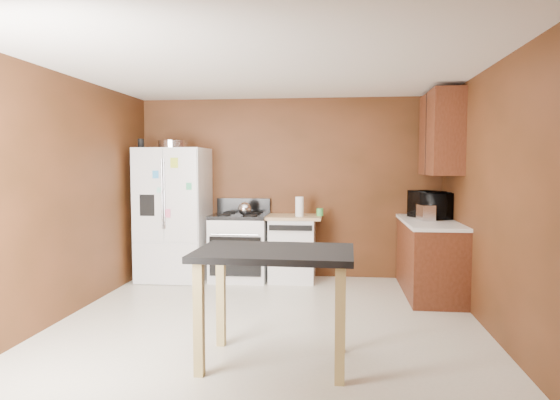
% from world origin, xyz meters
% --- Properties ---
extents(floor, '(4.50, 4.50, 0.00)m').
position_xyz_m(floor, '(0.00, 0.00, 0.00)').
color(floor, beige).
rests_on(floor, ground).
extents(ceiling, '(4.50, 4.50, 0.00)m').
position_xyz_m(ceiling, '(0.00, 0.00, 2.50)').
color(ceiling, white).
rests_on(ceiling, ground).
extents(wall_back, '(4.20, 0.00, 4.20)m').
position_xyz_m(wall_back, '(0.00, 2.25, 1.25)').
color(wall_back, '#5F3019').
rests_on(wall_back, ground).
extents(wall_front, '(4.20, 0.00, 4.20)m').
position_xyz_m(wall_front, '(0.00, -2.25, 1.25)').
color(wall_front, '#5F3019').
rests_on(wall_front, ground).
extents(wall_left, '(0.00, 4.50, 4.50)m').
position_xyz_m(wall_left, '(-2.10, 0.00, 1.25)').
color(wall_left, '#5F3019').
rests_on(wall_left, ground).
extents(wall_right, '(0.00, 4.50, 4.50)m').
position_xyz_m(wall_right, '(2.10, 0.00, 1.25)').
color(wall_right, '#5F3019').
rests_on(wall_right, ground).
extents(roasting_pan, '(0.40, 0.40, 0.10)m').
position_xyz_m(roasting_pan, '(-1.54, 1.84, 1.85)').
color(roasting_pan, silver).
rests_on(roasting_pan, refrigerator).
extents(pen_cup, '(0.08, 0.08, 0.12)m').
position_xyz_m(pen_cup, '(-1.95, 1.76, 1.86)').
color(pen_cup, black).
rests_on(pen_cup, refrigerator).
extents(kettle, '(0.17, 0.17, 0.17)m').
position_xyz_m(kettle, '(-0.55, 1.80, 0.99)').
color(kettle, silver).
rests_on(kettle, gas_range).
extents(paper_towel, '(0.14, 0.14, 0.26)m').
position_xyz_m(paper_towel, '(0.18, 1.85, 1.02)').
color(paper_towel, white).
rests_on(paper_towel, dishwasher).
extents(green_canister, '(0.10, 0.10, 0.10)m').
position_xyz_m(green_canister, '(0.45, 1.96, 0.94)').
color(green_canister, green).
rests_on(green_canister, dishwasher).
extents(toaster, '(0.20, 0.28, 0.19)m').
position_xyz_m(toaster, '(1.75, 1.46, 0.99)').
color(toaster, silver).
rests_on(toaster, right_cabinets).
extents(microwave, '(0.58, 0.67, 0.31)m').
position_xyz_m(microwave, '(1.84, 1.73, 1.05)').
color(microwave, black).
rests_on(microwave, right_cabinets).
extents(refrigerator, '(0.90, 0.80, 1.80)m').
position_xyz_m(refrigerator, '(-1.55, 1.86, 0.90)').
color(refrigerator, white).
rests_on(refrigerator, ground).
extents(gas_range, '(0.76, 0.68, 1.10)m').
position_xyz_m(gas_range, '(-0.64, 1.92, 0.46)').
color(gas_range, white).
rests_on(gas_range, ground).
extents(dishwasher, '(0.78, 0.63, 0.89)m').
position_xyz_m(dishwasher, '(0.08, 1.95, 0.45)').
color(dishwasher, white).
rests_on(dishwasher, ground).
extents(right_cabinets, '(0.63, 1.58, 2.45)m').
position_xyz_m(right_cabinets, '(1.84, 1.48, 0.91)').
color(right_cabinets, brown).
rests_on(right_cabinets, ground).
extents(island, '(1.25, 0.85, 0.91)m').
position_xyz_m(island, '(0.19, -0.89, 0.77)').
color(island, black).
rests_on(island, ground).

